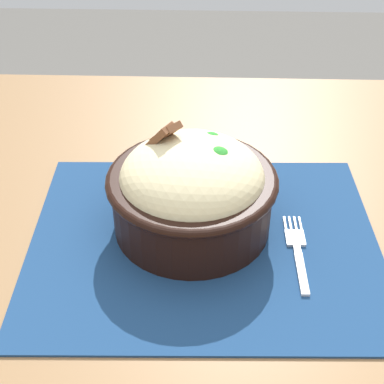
{
  "coord_description": "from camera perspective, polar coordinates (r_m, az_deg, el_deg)",
  "views": [
    {
      "loc": [
        0.03,
        -0.46,
        1.22
      ],
      "look_at": [
        0.02,
        0.05,
        0.83
      ],
      "focal_mm": 52.57,
      "sensor_mm": 36.0,
      "label": 1
    }
  ],
  "objects": [
    {
      "name": "fork",
      "position": [
        0.65,
        10.63,
        -5.75
      ],
      "size": [
        0.02,
        0.13,
        0.0
      ],
      "color": "silver",
      "rests_on": "placemat"
    },
    {
      "name": "table",
      "position": [
        0.7,
        -1.56,
        -11.76
      ],
      "size": [
        1.06,
        0.92,
        0.77
      ],
      "color": "olive",
      "rests_on": "ground_plane"
    },
    {
      "name": "placemat",
      "position": [
        0.65,
        1.23,
        -5.01
      ],
      "size": [
        0.41,
        0.33,
        0.0
      ],
      "primitive_type": "cube",
      "rotation": [
        0.0,
        0.0,
        0.03
      ],
      "color": "navy",
      "rests_on": "table"
    },
    {
      "name": "bowl",
      "position": [
        0.64,
        0.02,
        0.32
      ],
      "size": [
        0.21,
        0.21,
        0.13
      ],
      "color": "black",
      "rests_on": "placemat"
    }
  ]
}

